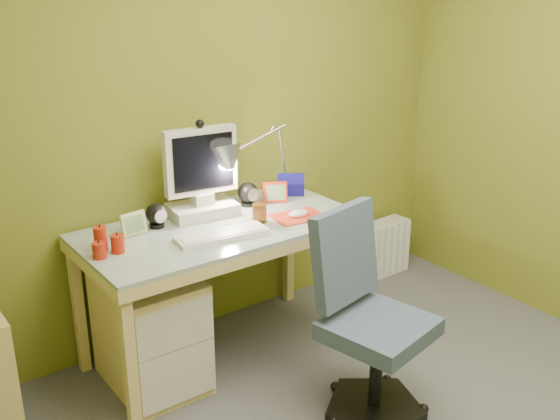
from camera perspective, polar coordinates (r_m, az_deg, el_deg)
wall_back at (r=3.55m, az=-5.79°, el=8.00°), size 3.20×0.01×2.40m
slope_ceiling at (r=1.59m, az=-8.13°, el=16.86°), size 1.10×3.20×1.10m
desk at (r=3.43m, az=-4.98°, el=-7.11°), size 1.40×0.70×0.75m
monitor at (r=3.35m, az=-6.92°, el=3.57°), size 0.38×0.25×0.50m
speaker_left at (r=3.27m, az=-10.72°, el=-0.46°), size 0.11×0.11×0.12m
speaker_right at (r=3.52m, az=-2.81°, el=1.41°), size 0.12×0.12×0.13m
keyboard at (r=3.12m, az=-5.10°, el=-2.17°), size 0.46×0.20×0.02m
mousepad at (r=3.37m, az=1.59°, el=-0.56°), size 0.28×0.22×0.01m
mouse at (r=3.36m, az=1.59°, el=-0.30°), size 0.12×0.08×0.04m
amber_tumbler at (r=3.29m, az=-1.80°, el=-0.28°), size 0.08×0.08×0.09m
candle_cluster at (r=3.03m, az=-15.07°, el=-2.66°), size 0.17×0.16×0.11m
photo_frame_red at (r=3.57m, az=-0.45°, el=1.57°), size 0.13×0.08×0.11m
photo_frame_blue at (r=3.68m, az=0.96°, el=2.24°), size 0.13×0.10×0.13m
photo_frame_green at (r=3.21m, az=-12.63°, el=-1.16°), size 0.13×0.03×0.11m
desk_lamp at (r=3.56m, az=-0.63°, el=5.69°), size 0.58×0.26×0.61m
task_chair at (r=2.99m, az=8.59°, el=-10.02°), size 0.58×0.58×0.89m
radiator at (r=4.47m, az=8.95°, el=-3.29°), size 0.37×0.16×0.37m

